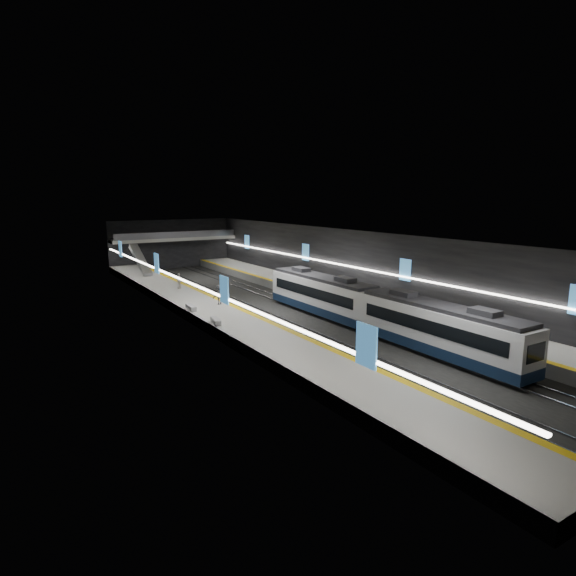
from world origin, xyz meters
TOP-DOWN VIEW (x-y plane):
  - ground at (0.00, 0.00)m, footprint 70.00×70.00m
  - ceiling at (0.00, 0.00)m, footprint 20.00×70.00m
  - wall_left at (-10.00, 0.00)m, footprint 0.04×70.00m
  - wall_right at (10.00, 0.00)m, footprint 0.04×70.00m
  - wall_back at (0.00, 35.00)m, footprint 20.00×0.04m
  - platform_left at (-7.50, 0.00)m, footprint 5.00×70.00m
  - tile_surface_left at (-7.50, 0.00)m, footprint 5.00×70.00m
  - tactile_strip_left at (-5.30, 0.00)m, footprint 0.60×70.00m
  - platform_right at (7.50, 0.00)m, footprint 5.00×70.00m
  - tile_surface_right at (7.50, 0.00)m, footprint 5.00×70.00m
  - tactile_strip_right at (5.30, 0.00)m, footprint 0.60×70.00m
  - rails at (-0.00, 0.00)m, footprint 6.52×70.00m
  - train at (2.50, -11.47)m, footprint 2.69×30.04m
  - ad_posters at (-0.00, 1.00)m, footprint 19.94×53.50m
  - cove_light_left at (-9.80, 0.00)m, footprint 0.25×68.60m
  - cove_light_right at (9.80, 0.00)m, footprint 0.25×68.60m
  - mezzanine_bridge at (0.00, 32.93)m, footprint 20.00×3.00m
  - escalator at (-7.50, 26.00)m, footprint 1.20×7.50m
  - bench_left_near at (-9.50, -5.12)m, footprint 0.86×1.99m
  - bench_left_far at (-9.50, 0.83)m, footprint 0.64×1.94m
  - bench_right_near at (9.38, -11.02)m, footprint 0.97×1.71m
  - bench_right_far at (8.73, 11.77)m, footprint 1.02×1.84m
  - passenger_right_a at (7.08, -20.89)m, footprint 0.58×0.75m
  - passenger_right_b at (7.51, -11.78)m, footprint 1.07×0.99m
  - passenger_left_a at (-6.77, 11.98)m, footprint 0.52×1.11m
  - passenger_left_b at (-6.19, 1.61)m, footprint 1.30×0.77m

SIDE VIEW (x-z plane):
  - ground at x=0.00m, z-range 0.00..0.00m
  - rails at x=0.00m, z-range 0.00..0.12m
  - platform_left at x=-7.50m, z-range 0.00..1.00m
  - platform_right at x=7.50m, z-range 0.00..1.00m
  - tile_surface_left at x=-7.50m, z-range 1.00..1.02m
  - tile_surface_right at x=7.50m, z-range 1.00..1.02m
  - tactile_strip_left at x=-5.30m, z-range 1.01..1.03m
  - tactile_strip_right at x=5.30m, z-range 1.01..1.03m
  - bench_right_near at x=9.38m, z-range 1.00..1.40m
  - bench_right_far at x=8.73m, z-range 1.00..1.43m
  - bench_left_far at x=-9.50m, z-range 1.00..1.47m
  - bench_left_near at x=-9.50m, z-range 1.00..1.47m
  - passenger_right_b at x=7.51m, z-range 1.00..2.77m
  - passenger_right_a at x=7.08m, z-range 1.00..2.83m
  - passenger_left_a at x=-6.77m, z-range 1.00..2.84m
  - passenger_left_b at x=-6.19m, z-range 1.00..2.98m
  - train at x=2.50m, z-range 0.40..4.00m
  - escalator at x=-7.50m, z-range 0.94..4.86m
  - cove_light_left at x=-9.80m, z-range 3.74..3.86m
  - cove_light_right at x=9.80m, z-range 3.74..3.86m
  - wall_left at x=-10.00m, z-range 0.00..8.00m
  - wall_right at x=10.00m, z-range 0.00..8.00m
  - wall_back at x=0.00m, z-range 0.00..8.00m
  - ad_posters at x=0.00m, z-range 3.40..5.60m
  - mezzanine_bridge at x=0.00m, z-range 4.29..5.79m
  - ceiling at x=0.00m, z-range 7.98..8.02m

